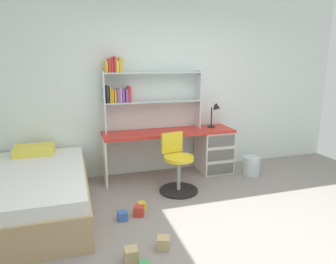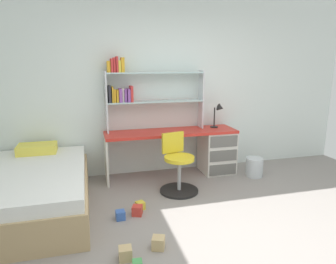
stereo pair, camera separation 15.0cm
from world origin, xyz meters
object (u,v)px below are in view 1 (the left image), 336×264
Objects in this scene: desk_lamp at (216,111)px; toy_block_natural_5 at (163,243)px; waste_bin at (251,166)px; toy_block_blue_4 at (122,216)px; toy_block_natural_3 at (131,255)px; toy_block_yellow_2 at (141,206)px; bookshelf_hutch at (137,89)px; bed_platform at (30,193)px; swivel_chair at (178,169)px; toy_block_red_1 at (139,211)px; desk at (201,148)px.

toy_block_natural_5 is (-1.41, -1.85, -0.90)m from desk_lamp.
waste_bin is 2.28m from toy_block_blue_4.
waste_bin is 2.50× the size of toy_block_natural_3.
desk_lamp is at bearing 35.33° from toy_block_yellow_2.
bed_platform is (-1.44, -0.84, -1.08)m from bookshelf_hutch.
swivel_chair is at bearing 65.35° from toy_block_natural_5.
waste_bin is at bearing 21.25° from toy_block_red_1.
desk_lamp is 2.86m from bed_platform.
toy_block_blue_4 is at bearing -141.11° from desk.
toy_block_natural_5 reaches higher than toy_block_yellow_2.
toy_block_red_1 is 0.20m from toy_block_blue_4.
swivel_chair is 8.28× the size of toy_block_yellow_2.
waste_bin is 2.66m from toy_block_natural_3.
bookshelf_hutch is at bearing 163.18° from waste_bin.
waste_bin is (0.44, -0.40, -0.81)m from desk_lamp.
toy_block_blue_4 is (-0.20, -0.05, -0.01)m from toy_block_red_1.
toy_block_blue_4 is 0.70m from toy_block_natural_5.
desk is 5.17× the size of desk_lamp.
desk_lamp is 1.32× the size of waste_bin.
toy_block_red_1 is 0.95× the size of toy_block_natural_5.
toy_block_red_1 is 0.14m from toy_block_yellow_2.
toy_block_blue_4 is at bearing -159.38° from waste_bin.
swivel_chair is at bearing -143.76° from desk_lamp.
waste_bin is at bearing 35.20° from toy_block_natural_3.
bed_platform is 16.82× the size of toy_block_natural_3.
desk is 17.06× the size of toy_block_natural_5.
waste_bin is at bearing 38.01° from toy_block_natural_5.
swivel_chair is 7.84× the size of toy_block_blue_4.
swivel_chair is at bearing 3.59° from bed_platform.
toy_block_natural_3 is at bearing -128.02° from desk.
swivel_chair is at bearing 55.99° from toy_block_natural_3.
toy_block_yellow_2 is at bearing -100.55° from bookshelf_hutch.
toy_block_blue_4 is (0.98, -0.46, -0.20)m from bed_platform.
bookshelf_hutch is at bearing 30.33° from bed_platform.
bed_platform is at bearing -173.77° from waste_bin.
desk is at bearing 41.82° from toy_block_red_1.
desk_lamp is 0.49× the size of swivel_chair.
bookshelf_hutch is at bearing 84.69° from toy_block_natural_5.
swivel_chair is 0.40× the size of bed_platform.
bed_platform is 1.10m from toy_block_blue_4.
toy_block_blue_4 is at bearing 87.10° from toy_block_natural_3.
toy_block_natural_5 is at bearing -122.65° from desk.
desk is 1.02× the size of bed_platform.
desk reaches higher than toy_block_blue_4.
toy_block_natural_3 and toy_block_natural_5 have the same top height.
bed_platform is (-2.42, -0.70, -0.15)m from desk.
desk_lamp reaches higher than toy_block_natural_5.
bookshelf_hutch is 1.99m from bed_platform.
waste_bin is at bearing 20.62° from toy_block_blue_4.
waste_bin reaches higher than toy_block_natural_3.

